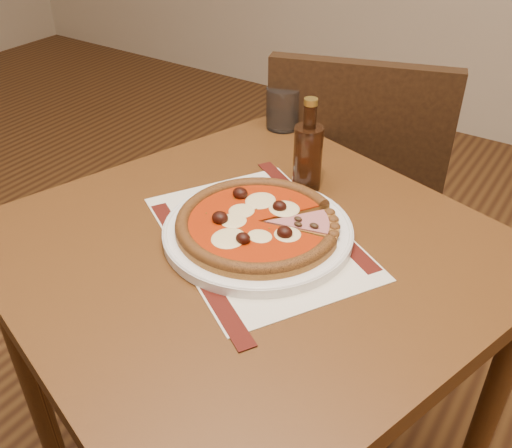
{
  "coord_description": "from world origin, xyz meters",
  "views": [
    {
      "loc": [
        1.41,
        0.03,
        1.34
      ],
      "look_at": [
        0.96,
        0.71,
        0.78
      ],
      "focal_mm": 40.0,
      "sensor_mm": 36.0,
      "label": 1
    }
  ],
  "objects_px": {
    "table": "(250,288)",
    "bottle": "(308,154)",
    "chair_far": "(354,191)",
    "plate": "(258,232)",
    "pizza": "(258,223)",
    "water_glass": "(283,108)"
  },
  "relations": [
    {
      "from": "table",
      "to": "plate",
      "type": "height_order",
      "value": "plate"
    },
    {
      "from": "chair_far",
      "to": "plate",
      "type": "distance_m",
      "value": 0.64
    },
    {
      "from": "pizza",
      "to": "chair_far",
      "type": "bearing_deg",
      "value": 96.68
    },
    {
      "from": "chair_far",
      "to": "bottle",
      "type": "xyz_separation_m",
      "value": [
        0.06,
        -0.39,
        0.3
      ]
    },
    {
      "from": "pizza",
      "to": "plate",
      "type": "bearing_deg",
      "value": 33.5
    },
    {
      "from": "table",
      "to": "bottle",
      "type": "xyz_separation_m",
      "value": [
        -0.01,
        0.22,
        0.18
      ]
    },
    {
      "from": "pizza",
      "to": "bottle",
      "type": "height_order",
      "value": "bottle"
    },
    {
      "from": "plate",
      "to": "chair_far",
      "type": "bearing_deg",
      "value": 96.71
    },
    {
      "from": "pizza",
      "to": "water_glass",
      "type": "relative_size",
      "value": 2.92
    },
    {
      "from": "plate",
      "to": "bottle",
      "type": "relative_size",
      "value": 1.77
    },
    {
      "from": "table",
      "to": "pizza",
      "type": "xyz_separation_m",
      "value": [
        0.0,
        0.02,
        0.13
      ]
    },
    {
      "from": "table",
      "to": "chair_far",
      "type": "bearing_deg",
      "value": 96.37
    },
    {
      "from": "table",
      "to": "plate",
      "type": "bearing_deg",
      "value": 88.21
    },
    {
      "from": "pizza",
      "to": "bottle",
      "type": "xyz_separation_m",
      "value": [
        -0.01,
        0.2,
        0.04
      ]
    },
    {
      "from": "table",
      "to": "bottle",
      "type": "bearing_deg",
      "value": 93.38
    },
    {
      "from": "plate",
      "to": "water_glass",
      "type": "xyz_separation_m",
      "value": [
        -0.2,
        0.41,
        0.04
      ]
    },
    {
      "from": "table",
      "to": "plate",
      "type": "xyz_separation_m",
      "value": [
        0.0,
        0.02,
        0.11
      ]
    },
    {
      "from": "chair_far",
      "to": "water_glass",
      "type": "xyz_separation_m",
      "value": [
        -0.13,
        -0.17,
        0.27
      ]
    },
    {
      "from": "chair_far",
      "to": "table",
      "type": "bearing_deg",
      "value": 78.05
    },
    {
      "from": "bottle",
      "to": "plate",
      "type": "bearing_deg",
      "value": -85.98
    },
    {
      "from": "chair_far",
      "to": "bottle",
      "type": "height_order",
      "value": "bottle"
    },
    {
      "from": "table",
      "to": "chair_far",
      "type": "height_order",
      "value": "chair_far"
    }
  ]
}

